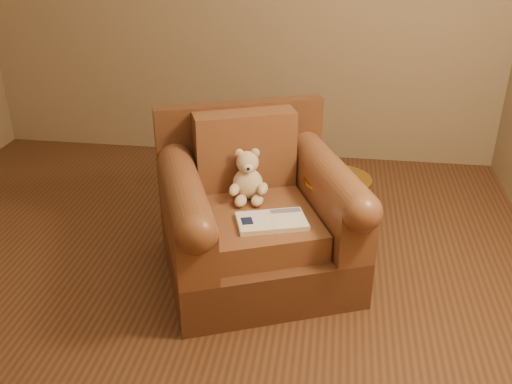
# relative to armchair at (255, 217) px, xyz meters

# --- Properties ---
(floor) EXTENTS (4.00, 4.00, 0.00)m
(floor) POSITION_rel_armchair_xyz_m (-0.37, -0.34, -0.33)
(floor) COLOR #52311C
(floor) RESTS_ON ground
(armchair) EXTENTS (1.22, 1.20, 0.86)m
(armchair) POSITION_rel_armchair_xyz_m (0.00, 0.00, 0.00)
(armchair) COLOR #522E1B
(armchair) RESTS_ON floor
(teddy_bear) EXTENTS (0.20, 0.23, 0.28)m
(teddy_bear) POSITION_rel_armchair_xyz_m (-0.05, 0.06, 0.18)
(teddy_bear) COLOR beige
(teddy_bear) RESTS_ON armchair
(guidebook) EXTENTS (0.39, 0.30, 0.03)m
(guidebook) POSITION_rel_armchair_xyz_m (0.11, -0.20, 0.09)
(guidebook) COLOR beige
(guidebook) RESTS_ON armchair
(side_table) EXTENTS (0.37, 0.37, 0.51)m
(side_table) POSITION_rel_armchair_xyz_m (0.42, 0.16, -0.05)
(side_table) COLOR gold
(side_table) RESTS_ON floor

